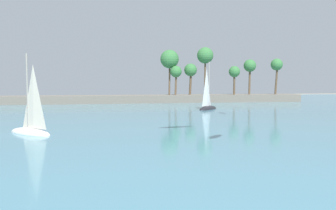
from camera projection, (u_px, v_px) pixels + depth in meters
name	position (u px, v px, depth m)	size (l,w,h in m)	color
sea	(113.00, 109.00, 65.62)	(220.00, 115.23, 0.06)	teal
palm_headland	(118.00, 89.00, 82.99)	(89.94, 6.61, 12.98)	slate
sailboat_near_shore	(31.00, 126.00, 35.50)	(5.23, 5.27, 8.28)	white
sailboat_mid_bay	(208.00, 105.00, 65.25)	(5.34, 5.98, 8.98)	black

